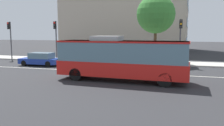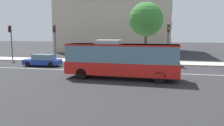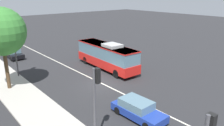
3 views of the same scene
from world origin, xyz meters
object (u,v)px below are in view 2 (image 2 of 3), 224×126
(transit_bus, at_px, (121,59))
(sedan_blue, at_px, (43,60))
(traffic_light_mid_block, at_px, (11,37))
(street_tree_kerbside_left, at_px, (146,20))
(traffic_light_far_corner, at_px, (168,37))
(traffic_light_near_corner, at_px, (55,37))

(transit_bus, xyz_separation_m, sedan_blue, (-10.85, 5.64, -1.09))
(traffic_light_mid_block, xyz_separation_m, street_tree_kerbside_left, (19.57, 1.89, 2.33))
(sedan_blue, bearing_deg, street_tree_kerbside_left, -155.30)
(sedan_blue, relative_size, traffic_light_mid_block, 0.87)
(traffic_light_far_corner, xyz_separation_m, street_tree_kerbside_left, (-2.94, 2.03, 2.33))
(transit_bus, height_order, traffic_light_mid_block, traffic_light_mid_block)
(sedan_blue, relative_size, traffic_light_far_corner, 0.87)
(sedan_blue, distance_m, traffic_light_far_corner, 15.92)
(traffic_light_near_corner, xyz_separation_m, traffic_light_mid_block, (-6.97, -0.12, 0.00))
(traffic_light_near_corner, distance_m, street_tree_kerbside_left, 12.94)
(transit_bus, distance_m, sedan_blue, 12.28)
(traffic_light_near_corner, bearing_deg, street_tree_kerbside_left, 92.31)
(sedan_blue, height_order, traffic_light_far_corner, traffic_light_far_corner)
(transit_bus, xyz_separation_m, traffic_light_far_corner, (4.30, 9.62, 1.75))
(transit_bus, height_order, traffic_light_far_corner, traffic_light_far_corner)
(traffic_light_near_corner, relative_size, traffic_light_mid_block, 1.00)
(traffic_light_near_corner, xyz_separation_m, street_tree_kerbside_left, (12.60, 1.77, 2.33))
(traffic_light_mid_block, height_order, street_tree_kerbside_left, street_tree_kerbside_left)
(sedan_blue, bearing_deg, traffic_light_near_corner, -86.20)
(traffic_light_far_corner, bearing_deg, traffic_light_mid_block, -94.87)
(traffic_light_mid_block, distance_m, street_tree_kerbside_left, 19.80)
(traffic_light_near_corner, height_order, traffic_light_mid_block, same)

